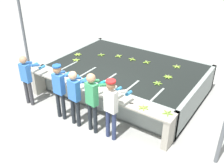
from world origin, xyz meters
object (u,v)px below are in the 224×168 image
worker_1 (60,87)px  banana_bunch_floating_2 (119,56)px  banana_bunch_ledge_0 (143,107)px  knife_0 (134,103)px  banana_bunch_floating_1 (101,55)px  banana_bunch_floating_3 (158,83)px  worker_0 (27,76)px  worker_4 (112,104)px  banana_bunch_floating_6 (132,59)px  banana_bunch_ledge_1 (168,113)px  banana_bunch_floating_4 (147,62)px  banana_bunch_floating_7 (168,77)px  support_post_left (25,39)px  banana_bunch_floating_8 (76,60)px  banana_bunch_floating_0 (78,54)px  banana_bunch_floating_5 (177,67)px  knife_1 (84,83)px  worker_3 (93,98)px  worker_2 (75,94)px

worker_1 → banana_bunch_floating_2: size_ratio=6.38×
banana_bunch_ledge_0 → knife_0: 0.29m
banana_bunch_floating_1 → banana_bunch_floating_3: size_ratio=0.83×
worker_0 → worker_1: (1.32, 0.03, 0.05)m
worker_0 → worker_4: 2.97m
banana_bunch_floating_6 → banana_bunch_ledge_1: (2.30, -2.24, 0.00)m
worker_1 → banana_bunch_floating_4: 3.15m
worker_4 → banana_bunch_floating_2: size_ratio=6.48×
banana_bunch_floating_6 → banana_bunch_floating_7: same height
banana_bunch_floating_3 → banana_bunch_floating_7: size_ratio=1.00×
worker_1 → banana_bunch_floating_7: size_ratio=5.87×
banana_bunch_ledge_1 → support_post_left: support_post_left is taller
banana_bunch_floating_8 → banana_bunch_ledge_0: banana_bunch_ledge_0 is taller
banana_bunch_floating_0 → banana_bunch_floating_6: 1.95m
banana_bunch_ledge_0 → worker_4: bearing=-144.2°
banana_bunch_floating_5 → knife_1: 3.08m
banana_bunch_ledge_1 → worker_3: bearing=-160.8°
worker_0 → worker_2: worker_2 is taller
worker_0 → banana_bunch_floating_4: (2.40, 2.99, -0.05)m
banana_bunch_floating_8 → support_post_left: size_ratio=0.09×
knife_0 → banana_bunch_ledge_1: bearing=4.6°
worker_4 → banana_bunch_floating_0: (-2.91, 2.09, -0.12)m
banana_bunch_floating_4 → banana_bunch_floating_8: size_ratio=0.84×
banana_bunch_floating_1 → knife_1: size_ratio=0.69×
banana_bunch_floating_8 → banana_bunch_ledge_0: 3.49m
worker_0 → support_post_left: support_post_left is taller
worker_4 → banana_bunch_floating_1: bearing=130.9°
banana_bunch_floating_3 → banana_bunch_ledge_0: (0.26, -1.32, 0.00)m
knife_0 → knife_1: 1.69m
banana_bunch_floating_0 → banana_bunch_floating_4: (2.34, 0.79, 0.00)m
banana_bunch_floating_0 → banana_bunch_ledge_1: size_ratio=1.02×
banana_bunch_floating_3 → banana_bunch_floating_6: bearing=144.5°
banana_bunch_floating_0 → banana_bunch_floating_7: 3.36m
banana_bunch_floating_7 → knife_1: (-1.80, -1.72, -0.01)m
banana_bunch_floating_1 → banana_bunch_floating_8: 0.95m
banana_bunch_floating_5 → banana_bunch_ledge_1: bearing=-72.2°
banana_bunch_floating_5 → banana_bunch_floating_7: bearing=-85.7°
banana_bunch_floating_4 → support_post_left: 4.12m
worker_1 → worker_3: size_ratio=0.97×
banana_bunch_floating_0 → banana_bunch_floating_1: size_ratio=1.22×
worker_0 → banana_bunch_floating_2: (1.34, 2.90, -0.05)m
knife_1 → banana_bunch_floating_6: bearing=83.4°
banana_bunch_ledge_0 → knife_1: 1.98m
banana_bunch_floating_2 → banana_bunch_floating_8: (-1.00, -1.10, -0.00)m
worker_2 → banana_bunch_floating_7: bearing=57.0°
banana_bunch_floating_1 → banana_bunch_floating_7: 2.65m
banana_bunch_floating_4 → banana_bunch_ledge_0: 2.71m
worker_1 → support_post_left: bearing=159.2°
worker_0 → banana_bunch_floating_2: bearing=65.2°
worker_2 → worker_1: bearing=179.6°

